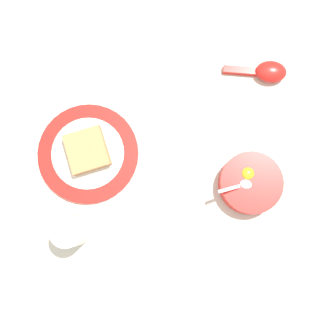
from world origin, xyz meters
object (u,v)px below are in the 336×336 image
Objects in this scene: egg_bowl at (250,183)px; soup_spoon at (267,72)px; toast_sandwich at (87,150)px; drinking_cup at (71,230)px; toast_plate at (88,154)px.

soup_spoon is at bearing 91.05° from egg_bowl.
egg_bowl is 0.36m from toast_sandwich.
soup_spoon is (-0.00, 0.26, -0.01)m from egg_bowl.
soup_spoon is at bearing 51.29° from drinking_cup.
egg_bowl is at bearing -88.95° from soup_spoon.
toast_plate is 1.85× the size of toast_sandwich.
drinking_cup is at bearing -153.82° from egg_bowl.
egg_bowl is 0.39m from drinking_cup.
toast_plate is at bearing -143.71° from soup_spoon.
toast_sandwich is (0.00, 0.00, 0.02)m from toast_plate.
soup_spoon is at bearing 36.29° from toast_plate.
drinking_cup is at bearing -86.06° from toast_plate.
toast_plate is 0.18m from drinking_cup.
toast_sandwich is 1.30× the size of drinking_cup.
egg_bowl is 0.62× the size of toast_plate.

